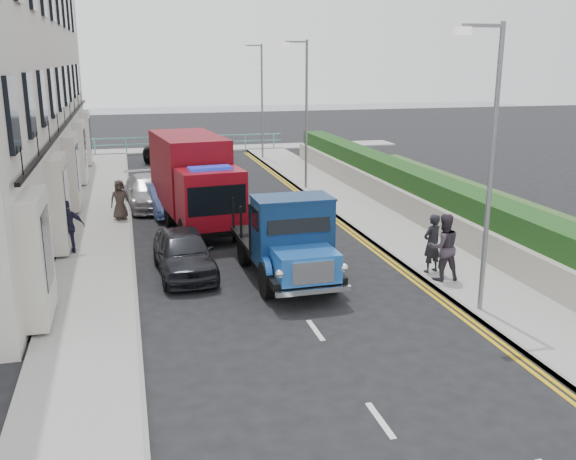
% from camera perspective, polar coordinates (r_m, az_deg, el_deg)
% --- Properties ---
extents(ground, '(120.00, 120.00, 0.00)m').
position_cam_1_polar(ground, '(17.07, 0.52, -6.26)').
color(ground, black).
rests_on(ground, ground).
extents(pavement_west, '(2.40, 38.00, 0.12)m').
position_cam_1_polar(pavement_west, '(25.16, -16.41, 0.31)').
color(pavement_west, gray).
rests_on(pavement_west, ground).
extents(pavement_east, '(2.60, 38.00, 0.12)m').
position_cam_1_polar(pavement_east, '(26.83, 6.57, 1.73)').
color(pavement_east, gray).
rests_on(pavement_east, ground).
extents(promenade, '(30.00, 2.50, 0.12)m').
position_cam_1_polar(promenade, '(44.98, -9.03, 7.06)').
color(promenade, gray).
rests_on(promenade, ground).
extents(sea_plane, '(120.00, 120.00, 0.00)m').
position_cam_1_polar(sea_plane, '(75.73, -11.34, 10.11)').
color(sea_plane, slate).
rests_on(sea_plane, ground).
extents(garden_east, '(1.45, 28.00, 1.75)m').
position_cam_1_polar(garden_east, '(27.38, 10.38, 3.65)').
color(garden_east, '#B2AD9E').
rests_on(garden_east, ground).
extents(seafront_railing, '(13.00, 0.08, 1.11)m').
position_cam_1_polar(seafront_railing, '(44.12, -8.95, 7.59)').
color(seafront_railing, '#59B2A5').
rests_on(seafront_railing, ground).
extents(lamp_near, '(1.23, 0.18, 7.00)m').
position_cam_1_polar(lamp_near, '(15.87, 17.33, 6.37)').
color(lamp_near, slate).
rests_on(lamp_near, ground).
extents(lamp_mid, '(1.23, 0.18, 7.00)m').
position_cam_1_polar(lamp_mid, '(30.59, 1.43, 10.94)').
color(lamp_mid, slate).
rests_on(lamp_mid, ground).
extents(lamp_far, '(1.23, 0.18, 7.00)m').
position_cam_1_polar(lamp_far, '(40.28, -2.50, 11.94)').
color(lamp_far, slate).
rests_on(lamp_far, ground).
extents(bedford_lorry, '(2.25, 5.40, 2.52)m').
position_cam_1_polar(bedford_lorry, '(17.89, 0.24, -1.32)').
color(bedford_lorry, black).
rests_on(bedford_lorry, ground).
extents(red_lorry, '(2.92, 6.67, 3.38)m').
position_cam_1_polar(red_lorry, '(24.33, -8.39, 4.49)').
color(red_lorry, black).
rests_on(red_lorry, ground).
extents(parked_car_front, '(1.78, 4.02, 1.35)m').
position_cam_1_polar(parked_car_front, '(19.13, -9.26, -1.95)').
color(parked_car_front, black).
rests_on(parked_car_front, ground).
extents(parked_car_mid, '(1.75, 3.89, 1.24)m').
position_cam_1_polar(parked_car_mid, '(26.73, -10.82, 2.75)').
color(parked_car_mid, '#5069AD').
rests_on(parked_car_mid, ground).
extents(parked_car_rear, '(2.26, 4.69, 1.32)m').
position_cam_1_polar(parked_car_rear, '(28.12, -12.29, 3.36)').
color(parked_car_rear, '#A5A5A9').
rests_on(parked_car_rear, ground).
extents(seafront_car_left, '(4.21, 5.77, 1.46)m').
position_cam_1_polar(seafront_car_left, '(41.28, -10.14, 7.23)').
color(seafront_car_left, black).
rests_on(seafront_car_left, ground).
extents(seafront_car_right, '(3.12, 5.13, 1.63)m').
position_cam_1_polar(seafront_car_right, '(41.37, -7.89, 7.47)').
color(seafront_car_right, silver).
rests_on(seafront_car_right, ground).
extents(pedestrian_east_near, '(0.74, 0.61, 1.75)m').
position_cam_1_polar(pedestrian_east_near, '(19.09, 12.68, -1.16)').
color(pedestrian_east_near, black).
rests_on(pedestrian_east_near, pavement_east).
extents(pedestrian_east_far, '(0.97, 0.78, 1.92)m').
position_cam_1_polar(pedestrian_east_far, '(18.49, 13.65, -1.48)').
color(pedestrian_east_far, '#372F39').
rests_on(pedestrian_east_far, pavement_east).
extents(pedestrian_west_near, '(1.07, 0.58, 1.74)m').
position_cam_1_polar(pedestrian_west_near, '(21.62, -18.95, 0.26)').
color(pedestrian_west_near, '#1D1C33').
rests_on(pedestrian_west_near, pavement_west).
extents(pedestrian_west_far, '(0.84, 0.64, 1.55)m').
position_cam_1_polar(pedestrian_west_far, '(25.64, -14.72, 2.62)').
color(pedestrian_west_far, '#3D322C').
rests_on(pedestrian_west_far, pavement_west).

